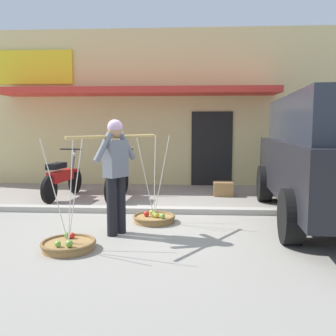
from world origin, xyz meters
TOP-DOWN VIEW (x-y plane):
  - ground_plane at (0.00, 0.00)m, footprint 90.00×90.00m
  - sidewalk_curb at (0.00, 0.70)m, footprint 20.00×0.24m
  - fruit_vendor at (-0.58, -0.70)m, footprint 1.01×1.47m
  - fruit_basket_left_side at (-0.09, 0.02)m, footprint 0.71×0.71m
  - fruit_basket_right_side at (-1.07, -1.42)m, footprint 0.71×0.71m
  - motorcycle_nearest_shop at (-2.34, 1.99)m, footprint 0.54×1.82m
  - motorcycle_second_in_row at (-1.12, 2.07)m, footprint 0.54×1.82m
  - parked_truck at (2.94, 0.33)m, footprint 2.44×4.93m
  - storefront_building at (-0.85, 6.51)m, footprint 13.00×6.00m
  - wooden_crate at (1.28, 2.48)m, footprint 0.44×0.36m

SIDE VIEW (x-z plane):
  - ground_plane at x=0.00m, z-range 0.00..0.00m
  - sidewalk_curb at x=0.00m, z-range 0.00..0.10m
  - fruit_basket_right_side at x=-1.07m, z-range -0.65..0.80m
  - fruit_basket_left_side at x=-0.09m, z-range -0.65..0.80m
  - wooden_crate at x=1.28m, z-range 0.00..0.32m
  - motorcycle_nearest_shop at x=-2.34m, z-range -0.09..1.00m
  - motorcycle_second_in_row at x=-1.12m, z-range -0.09..1.00m
  - fruit_vendor at x=-0.58m, z-range 0.13..1.83m
  - parked_truck at x=2.94m, z-range 0.08..2.18m
  - storefront_building at x=-0.85m, z-range 0.00..4.20m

